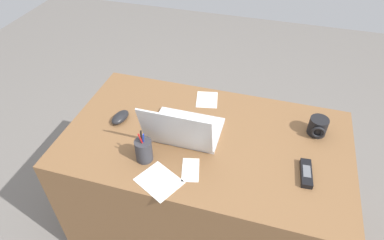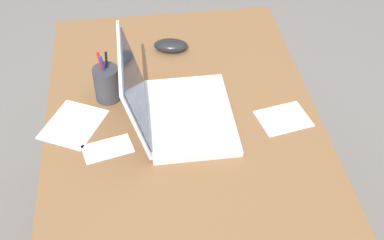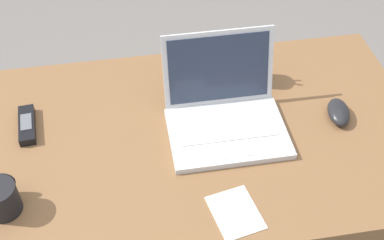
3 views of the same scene
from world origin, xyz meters
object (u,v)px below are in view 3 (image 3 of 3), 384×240
Objects in this scene: coffee_mug_white at (1,198)px; pen_holder at (251,66)px; computer_mouse at (339,112)px; cordless_phone at (27,125)px; laptop at (225,112)px.

pen_holder is (0.72, 0.38, 0.01)m from coffee_mug_white.
computer_mouse is 0.70× the size of pen_holder.
computer_mouse reaches higher than cordless_phone.
coffee_mug_white is 0.62× the size of pen_holder.
cordless_phone is at bearing -171.45° from pen_holder.
laptop is 2.07× the size of pen_holder.
laptop reaches higher than cordless_phone.
laptop is 0.34m from computer_mouse.
cordless_phone is 0.93× the size of pen_holder.
laptop is 2.23× the size of cordless_phone.
pen_holder reaches higher than cordless_phone.
computer_mouse is 1.13× the size of coffee_mug_white.
coffee_mug_white is at bearing -161.45° from laptop.
computer_mouse is (0.33, -0.03, -0.03)m from laptop.
cordless_phone is (-0.56, 0.08, -0.04)m from laptop.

